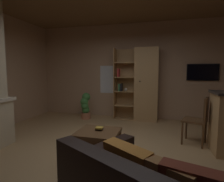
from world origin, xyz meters
name	(u,v)px	position (x,y,z in m)	size (l,w,h in m)	color
floor	(106,156)	(0.00, 0.00, -0.01)	(5.87, 5.42, 0.02)	tan
wall_back	(131,71)	(0.00, 2.74, 1.42)	(5.99, 0.06, 2.84)	tan
window_pane_back	(110,79)	(-0.66, 2.71, 1.16)	(0.66, 0.01, 0.86)	white
bookshelf_cabinet	(143,85)	(0.39, 2.47, 1.03)	(1.26, 0.41, 2.08)	tan
coffee_table	(98,137)	(-0.08, -0.17, 0.38)	(0.65, 0.60, 0.47)	brown
table_book_0	(99,129)	(-0.08, -0.10, 0.49)	(0.12, 0.09, 0.03)	black
table_book_1	(99,128)	(-0.07, -0.13, 0.51)	(0.11, 0.10, 0.02)	gold
dining_chair	(199,118)	(1.59, 0.91, 0.53)	(0.54, 0.54, 0.92)	brown
potted_floor_plant	(85,106)	(-1.28, 2.16, 0.40)	(0.28, 0.30, 0.78)	#B77051
wall_mounted_tv	(203,72)	(1.98, 2.68, 1.39)	(0.81, 0.06, 0.46)	black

